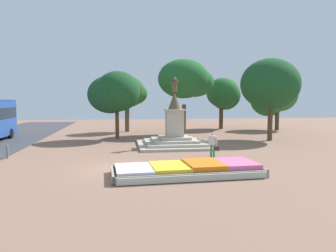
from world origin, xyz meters
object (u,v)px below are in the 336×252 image
Objects in this scene: statue_monument at (174,135)px; kerb_bollard_north at (7,151)px; flower_planter at (190,170)px; pedestrian_with_handbag at (213,143)px.

statue_monument is 6.82× the size of kerb_bollard_north.
pedestrian_with_handbag is (2.35, 4.29, 0.63)m from flower_planter.
flower_planter is 4.93m from pedestrian_with_handbag.
pedestrian_with_handbag is at bearing 61.30° from flower_planter.
kerb_bollard_north is at bearing 150.09° from flower_planter.
statue_monument is at bearing 18.97° from kerb_bollard_north.
pedestrian_with_handbag reaches higher than kerb_bollard_north.
kerb_bollard_north is (-10.82, -3.72, -0.40)m from statue_monument.
statue_monument is 3.48× the size of pedestrian_with_handbag.
pedestrian_with_handbag reaches higher than flower_planter.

